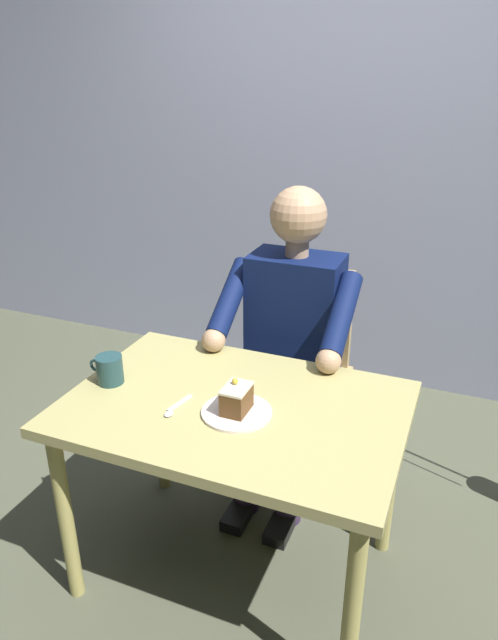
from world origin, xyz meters
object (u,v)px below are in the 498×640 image
(chair, at_px, (300,363))
(dessert_spoon, at_px, (174,409))
(seated_person, at_px, (288,343))
(coffee_cup, at_px, (109,369))
(dining_table, at_px, (235,426))
(cake_slice, at_px, (237,399))

(chair, xyz_separation_m, dessert_spoon, (0.16, 0.81, 0.21))
(seated_person, distance_m, dessert_spoon, 0.66)
(seated_person, xyz_separation_m, coffee_cup, (0.44, 0.57, 0.08))
(chair, bearing_deg, dessert_spoon, 78.89)
(dessert_spoon, bearing_deg, dining_table, -146.42)
(dining_table, xyz_separation_m, chair, (0.00, -0.71, -0.12))
(cake_slice, height_order, dessert_spoon, cake_slice)
(dining_table, bearing_deg, chair, -90.00)
(coffee_cup, bearing_deg, seated_person, -127.76)
(dining_table, bearing_deg, dessert_spoon, 33.58)
(coffee_cup, relative_size, dessert_spoon, 0.87)
(cake_slice, bearing_deg, dessert_spoon, 16.29)
(seated_person, distance_m, coffee_cup, 0.73)
(chair, xyz_separation_m, cake_slice, (-0.03, 0.76, 0.25))
(dining_table, distance_m, cake_slice, 0.15)
(cake_slice, bearing_deg, coffee_cup, -2.01)
(dining_table, distance_m, seated_person, 0.54)
(dining_table, xyz_separation_m, seated_person, (0.00, -0.54, 0.05))
(seated_person, bearing_deg, coffee_cup, 52.24)
(cake_slice, relative_size, dessert_spoon, 0.73)
(chair, bearing_deg, seated_person, 90.00)
(chair, distance_m, dessert_spoon, 0.85)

